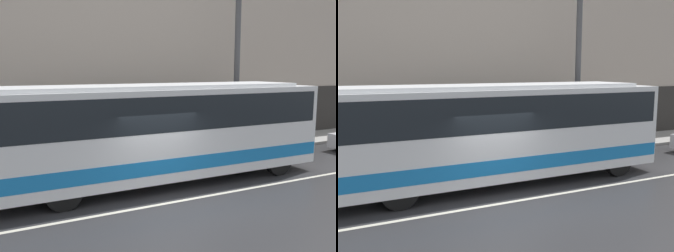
% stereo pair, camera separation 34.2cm
% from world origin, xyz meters
% --- Properties ---
extents(ground_plane, '(60.00, 60.00, 0.00)m').
position_xyz_m(ground_plane, '(0.00, 0.00, 0.00)').
color(ground_plane, '#2D2D30').
extents(sidewalk, '(60.00, 2.65, 0.14)m').
position_xyz_m(sidewalk, '(0.00, 5.33, 0.07)').
color(sidewalk, '#A09E99').
rests_on(sidewalk, ground_plane).
extents(building_facade, '(60.00, 0.35, 11.53)m').
position_xyz_m(building_facade, '(0.00, 6.79, 5.56)').
color(building_facade, '#B7A899').
rests_on(building_facade, ground_plane).
extents(lane_stripe, '(54.00, 0.14, 0.01)m').
position_xyz_m(lane_stripe, '(0.00, 0.00, 0.00)').
color(lane_stripe, beige).
rests_on(lane_stripe, ground_plane).
extents(transit_bus, '(11.69, 2.62, 3.31)m').
position_xyz_m(transit_bus, '(0.64, 1.94, 1.87)').
color(transit_bus, white).
rests_on(transit_bus, ground_plane).
extents(utility_pole_near, '(0.26, 0.26, 6.68)m').
position_xyz_m(utility_pole_near, '(5.85, 4.70, 3.48)').
color(utility_pole_near, '#4C4C4F').
rests_on(utility_pole_near, sidewalk).
extents(pedestrian_waiting, '(0.36, 0.36, 1.75)m').
position_xyz_m(pedestrian_waiting, '(1.38, 5.42, 0.96)').
color(pedestrian_waiting, maroon).
rests_on(pedestrian_waiting, sidewalk).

